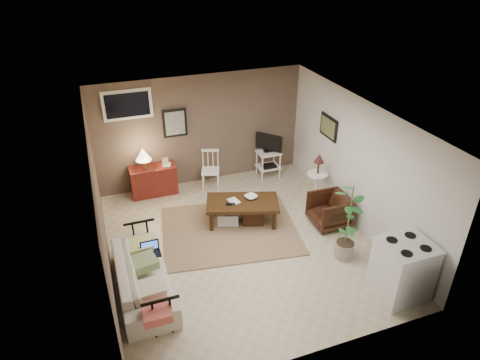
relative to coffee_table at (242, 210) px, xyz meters
name	(u,v)px	position (x,y,z in m)	size (l,w,h in m)	color
floor	(241,243)	(-0.24, -0.60, -0.28)	(5.00, 5.00, 0.00)	#C1B293
art_back	(175,123)	(-0.79, 1.87, 1.17)	(0.50, 0.03, 0.60)	black
art_right	(329,127)	(1.99, 0.45, 1.24)	(0.03, 0.60, 0.45)	black
window	(127,105)	(-1.69, 1.87, 1.67)	(0.96, 0.03, 0.60)	white
rug	(230,230)	(-0.30, -0.16, -0.27)	(2.46, 1.97, 0.02)	#997459
coffee_table	(242,210)	(0.00, 0.00, 0.00)	(1.49, 1.08, 0.51)	#36200E
sofa	(143,271)	(-2.04, -1.19, 0.10)	(1.93, 0.57, 0.76)	beige
sofa_pillows	(148,276)	(-1.99, -1.42, 0.18)	(0.37, 1.84, 0.13)	beige
sofa_end_rails	(150,272)	(-1.93, -1.19, 0.04)	(0.52, 1.93, 0.65)	black
laptop	(150,250)	(-1.85, -0.86, 0.21)	(0.30, 0.22, 0.20)	black
red_console	(153,178)	(-1.39, 1.66, 0.10)	(0.95, 0.42, 1.09)	maroon
spindle_chair	(210,171)	(-0.16, 1.53, 0.11)	(0.48, 0.48, 0.83)	white
tv_stand	(269,155)	(1.20, 1.52, 0.27)	(0.49, 0.50, 1.04)	white
side_table	(318,173)	(1.69, 0.21, 0.39)	(0.41, 0.41, 1.09)	white
armchair	(329,209)	(1.53, -0.60, 0.06)	(0.66, 0.62, 0.68)	#32170E
potted_plant	(349,220)	(1.29, -1.54, 0.48)	(0.36, 0.36, 1.43)	gray
stove	(402,270)	(1.59, -2.59, 0.19)	(0.73, 0.68, 0.96)	silver
bowl	(251,193)	(0.20, 0.05, 0.31)	(0.23, 0.06, 0.23)	#36200E
book_table	(230,197)	(-0.23, 0.03, 0.32)	(0.18, 0.02, 0.24)	#36200E
book_console	(163,161)	(-1.15, 1.67, 0.46)	(0.16, 0.02, 0.22)	#36200E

